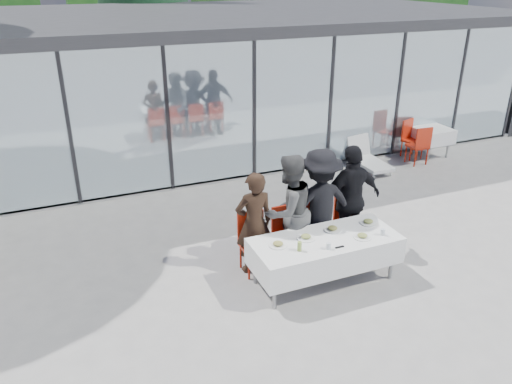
{
  "coord_description": "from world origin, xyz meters",
  "views": [
    {
      "loc": [
        -3.11,
        -5.98,
        4.45
      ],
      "look_at": [
        -0.1,
        1.2,
        0.97
      ],
      "focal_mm": 35.0,
      "sensor_mm": 36.0,
      "label": 1
    }
  ],
  "objects_px": {
    "dining_table": "(325,251)",
    "diner_chair_b": "(287,232)",
    "diner_c": "(319,205)",
    "lounger": "(366,157)",
    "folded_eyeglasses": "(340,247)",
    "spare_chair_b": "(420,144)",
    "plate_a": "(278,244)",
    "plate_d": "(368,222)",
    "diner_chair_d": "(348,220)",
    "spare_chair_a": "(410,137)",
    "diner_b": "(288,211)",
    "diner_chair_a": "(253,239)",
    "plate_extra": "(362,236)",
    "diner_a": "(254,223)",
    "juice_bottle": "(299,246)",
    "diner_d": "(351,199)",
    "plate_c": "(333,229)",
    "diner_chair_c": "(317,226)",
    "plate_b": "(306,237)",
    "spare_table_right": "(432,135)"
  },
  "relations": [
    {
      "from": "diner_d",
      "to": "juice_bottle",
      "type": "relative_size",
      "value": 13.21
    },
    {
      "from": "diner_chair_b",
      "to": "diner_a",
      "type": "bearing_deg",
      "value": -175.66
    },
    {
      "from": "plate_d",
      "to": "folded_eyeglasses",
      "type": "height_order",
      "value": "plate_d"
    },
    {
      "from": "folded_eyeglasses",
      "to": "spare_chair_b",
      "type": "xyz_separation_m",
      "value": [
        4.67,
        3.86,
        -0.22
      ]
    },
    {
      "from": "diner_chair_a",
      "to": "diner_d",
      "type": "bearing_deg",
      "value": -1.47
    },
    {
      "from": "diner_chair_a",
      "to": "juice_bottle",
      "type": "distance_m",
      "value": 1.02
    },
    {
      "from": "plate_a",
      "to": "plate_d",
      "type": "xyz_separation_m",
      "value": [
        1.63,
        0.09,
        0.0
      ]
    },
    {
      "from": "diner_chair_d",
      "to": "spare_chair_a",
      "type": "height_order",
      "value": "same"
    },
    {
      "from": "diner_b",
      "to": "diner_chair_b",
      "type": "bearing_deg",
      "value": -106.28
    },
    {
      "from": "dining_table",
      "to": "lounger",
      "type": "xyz_separation_m",
      "value": [
        3.41,
        3.89,
        -0.28
      ]
    },
    {
      "from": "diner_chair_a",
      "to": "plate_extra",
      "type": "height_order",
      "value": "diner_chair_a"
    },
    {
      "from": "diner_b",
      "to": "plate_a",
      "type": "relative_size",
      "value": 6.93
    },
    {
      "from": "folded_eyeglasses",
      "to": "diner_chair_b",
      "type": "bearing_deg",
      "value": 107.48
    },
    {
      "from": "diner_b",
      "to": "plate_c",
      "type": "relative_size",
      "value": 6.93
    },
    {
      "from": "diner_b",
      "to": "diner_d",
      "type": "bearing_deg",
      "value": 163.72
    },
    {
      "from": "diner_b",
      "to": "juice_bottle",
      "type": "relative_size",
      "value": 13.18
    },
    {
      "from": "plate_c",
      "to": "folded_eyeglasses",
      "type": "height_order",
      "value": "plate_c"
    },
    {
      "from": "diner_chair_a",
      "to": "diner_b",
      "type": "relative_size",
      "value": 0.52
    },
    {
      "from": "diner_d",
      "to": "plate_d",
      "type": "bearing_deg",
      "value": 87.49
    },
    {
      "from": "folded_eyeglasses",
      "to": "spare_chair_a",
      "type": "relative_size",
      "value": 0.14
    },
    {
      "from": "diner_b",
      "to": "lounger",
      "type": "bearing_deg",
      "value": -155.45
    },
    {
      "from": "diner_chair_b",
      "to": "diner_c",
      "type": "xyz_separation_m",
      "value": [
        0.56,
        -0.04,
        0.41
      ]
    },
    {
      "from": "diner_chair_a",
      "to": "diner_chair_b",
      "type": "distance_m",
      "value": 0.59
    },
    {
      "from": "diner_a",
      "to": "diner_c",
      "type": "xyz_separation_m",
      "value": [
        1.15,
        -0.0,
        0.1
      ]
    },
    {
      "from": "diner_a",
      "to": "plate_c",
      "type": "bearing_deg",
      "value": 155.99
    },
    {
      "from": "diner_b",
      "to": "diner_chair_c",
      "type": "xyz_separation_m",
      "value": [
        0.56,
        0.04,
        -0.4
      ]
    },
    {
      "from": "dining_table",
      "to": "spare_chair_b",
      "type": "bearing_deg",
      "value": 36.92
    },
    {
      "from": "diner_a",
      "to": "plate_d",
      "type": "xyz_separation_m",
      "value": [
        1.75,
        -0.54,
        -0.07
      ]
    },
    {
      "from": "diner_chair_a",
      "to": "diner_chair_b",
      "type": "height_order",
      "value": "same"
    },
    {
      "from": "dining_table",
      "to": "plate_c",
      "type": "xyz_separation_m",
      "value": [
        0.23,
        0.19,
        0.24
      ]
    },
    {
      "from": "spare_table_right",
      "to": "spare_chair_a",
      "type": "bearing_deg",
      "value": 166.56
    },
    {
      "from": "diner_d",
      "to": "spare_table_right",
      "type": "distance_m",
      "value": 5.63
    },
    {
      "from": "dining_table",
      "to": "plate_a",
      "type": "bearing_deg",
      "value": 174.06
    },
    {
      "from": "plate_d",
      "to": "diner_d",
      "type": "bearing_deg",
      "value": 88.99
    },
    {
      "from": "diner_d",
      "to": "plate_c",
      "type": "height_order",
      "value": "diner_d"
    },
    {
      "from": "spare_chair_a",
      "to": "plate_c",
      "type": "bearing_deg",
      "value": -139.74
    },
    {
      "from": "dining_table",
      "to": "diner_chair_b",
      "type": "xyz_separation_m",
      "value": [
        -0.28,
        0.75,
        -0.0
      ]
    },
    {
      "from": "plate_extra",
      "to": "spare_chair_a",
      "type": "distance_m",
      "value": 6.12
    },
    {
      "from": "plate_b",
      "to": "plate_d",
      "type": "relative_size",
      "value": 1.0
    },
    {
      "from": "dining_table",
      "to": "diner_b",
      "type": "distance_m",
      "value": 0.86
    },
    {
      "from": "diner_a",
      "to": "juice_bottle",
      "type": "bearing_deg",
      "value": 112.72
    },
    {
      "from": "dining_table",
      "to": "diner_chair_a",
      "type": "xyz_separation_m",
      "value": [
        -0.87,
        0.75,
        -0.0
      ]
    },
    {
      "from": "diner_c",
      "to": "spare_chair_b",
      "type": "height_order",
      "value": "diner_c"
    },
    {
      "from": "diner_chair_b",
      "to": "diner_chair_a",
      "type": "bearing_deg",
      "value": 180.0
    },
    {
      "from": "diner_chair_c",
      "to": "folded_eyeglasses",
      "type": "bearing_deg",
      "value": -101.86
    },
    {
      "from": "diner_d",
      "to": "diner_chair_c",
      "type": "bearing_deg",
      "value": -5.75
    },
    {
      "from": "spare_chair_a",
      "to": "diner_d",
      "type": "bearing_deg",
      "value": -139.47
    },
    {
      "from": "plate_a",
      "to": "plate_d",
      "type": "height_order",
      "value": "same"
    },
    {
      "from": "diner_chair_a",
      "to": "diner_chair_b",
      "type": "relative_size",
      "value": 1.0
    },
    {
      "from": "plate_c",
      "to": "plate_extra",
      "type": "bearing_deg",
      "value": -52.2
    }
  ]
}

